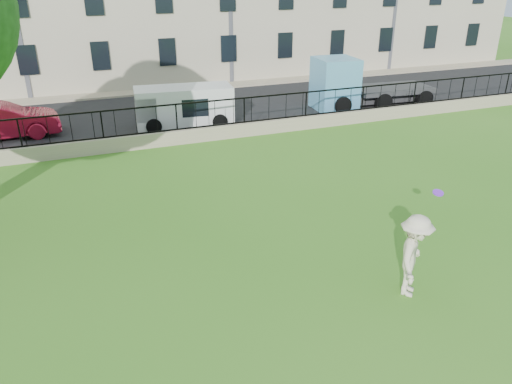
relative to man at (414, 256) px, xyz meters
name	(u,v)px	position (x,y,z in m)	size (l,w,h in m)	color
ground	(303,307)	(-2.50, 0.39, -0.99)	(120.00, 120.00, 0.00)	#37751C
retaining_wall	(178,137)	(-2.50, 12.39, -0.69)	(50.00, 0.40, 0.60)	gray
iron_railing	(177,117)	(-2.50, 12.39, 0.17)	(50.00, 0.05, 1.13)	black
street	(157,115)	(-2.50, 17.09, -0.98)	(60.00, 9.00, 0.01)	black
sidewalk	(140,92)	(-2.50, 22.29, -0.93)	(60.00, 1.40, 0.12)	gray
man	(414,256)	(0.00, 0.00, 0.00)	(1.27, 0.73, 1.97)	beige
frisbee	(438,193)	(1.50, 1.18, 0.80)	(0.27, 0.27, 0.03)	#7826DB
red_sedan	(0,121)	(-9.47, 15.79, -0.19)	(1.68, 4.81, 1.59)	#AA142E
white_van	(184,107)	(-1.60, 14.79, -0.06)	(4.42, 1.72, 1.86)	silver
blue_truck	(372,82)	(8.59, 14.84, 0.33)	(6.28, 2.23, 2.63)	#5BA5D5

